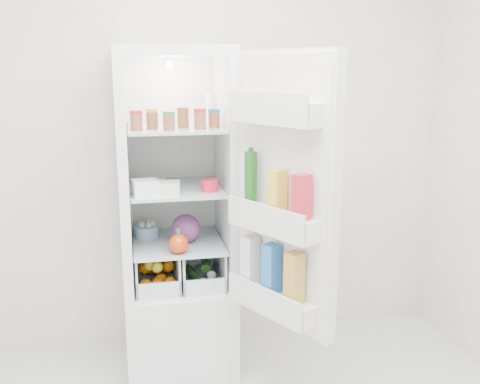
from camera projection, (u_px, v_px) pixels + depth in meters
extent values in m
cube|color=beige|center=(204.00, 135.00, 3.20)|extent=(3.00, 0.02, 2.60)
cube|color=white|center=(180.00, 321.00, 3.12)|extent=(0.60, 0.60, 0.50)
cube|color=white|center=(172.00, 52.00, 2.78)|extent=(0.60, 0.60, 0.05)
cube|color=white|center=(172.00, 165.00, 3.19)|extent=(0.60, 0.05, 1.25)
cube|color=white|center=(124.00, 176.00, 2.87)|extent=(0.05, 0.60, 1.25)
cube|color=white|center=(225.00, 172.00, 2.98)|extent=(0.05, 0.60, 1.25)
cube|color=white|center=(172.00, 166.00, 3.16)|extent=(0.50, 0.01, 1.25)
sphere|color=white|center=(170.00, 65.00, 2.99)|extent=(0.05, 0.05, 0.05)
cube|color=#A8BFC5|center=(178.00, 242.00, 2.99)|extent=(0.49, 0.53, 0.01)
cube|color=#A8BFC5|center=(176.00, 188.00, 2.92)|extent=(0.49, 0.53, 0.02)
cube|color=#A8BFC5|center=(175.00, 128.00, 2.84)|extent=(0.49, 0.53, 0.02)
cylinder|color=#B21919|center=(136.00, 122.00, 2.66)|extent=(0.06, 0.06, 0.08)
cylinder|color=gold|center=(152.00, 121.00, 2.73)|extent=(0.06, 0.06, 0.08)
cylinder|color=#267226|center=(169.00, 122.00, 2.66)|extent=(0.06, 0.06, 0.08)
cylinder|color=brown|center=(183.00, 120.00, 2.78)|extent=(0.06, 0.06, 0.08)
cylinder|color=#B21919|center=(200.00, 121.00, 2.72)|extent=(0.06, 0.06, 0.08)
cylinder|color=#194C8C|center=(214.00, 119.00, 2.79)|extent=(0.06, 0.06, 0.08)
cylinder|color=white|center=(210.00, 108.00, 3.02)|extent=(0.06, 0.06, 0.16)
cube|color=white|center=(145.00, 188.00, 2.71)|extent=(0.14, 0.14, 0.08)
cube|color=silver|center=(168.00, 188.00, 2.74)|extent=(0.13, 0.13, 0.07)
cylinder|color=red|center=(210.00, 185.00, 2.82)|extent=(0.11, 0.11, 0.06)
cube|color=silver|center=(152.00, 183.00, 2.94)|extent=(0.16, 0.14, 0.04)
sphere|color=#571E59|center=(186.00, 228.00, 2.95)|extent=(0.16, 0.16, 0.16)
sphere|color=red|center=(179.00, 244.00, 2.78)|extent=(0.10, 0.10, 0.10)
cylinder|color=#96BCE0|center=(147.00, 231.00, 3.06)|extent=(0.19, 0.19, 0.07)
sphere|color=orange|center=(146.00, 285.00, 2.88)|extent=(0.07, 0.07, 0.07)
sphere|color=orange|center=(158.00, 284.00, 2.89)|extent=(0.07, 0.07, 0.07)
sphere|color=orange|center=(170.00, 283.00, 2.90)|extent=(0.07, 0.07, 0.07)
sphere|color=orange|center=(145.00, 268.00, 2.98)|extent=(0.07, 0.07, 0.07)
sphere|color=orange|center=(157.00, 267.00, 2.99)|extent=(0.07, 0.07, 0.07)
sphere|color=orange|center=(168.00, 266.00, 3.01)|extent=(0.07, 0.07, 0.07)
sphere|color=orange|center=(151.00, 269.00, 3.11)|extent=(0.07, 0.07, 0.07)
sphere|color=orange|center=(163.00, 268.00, 3.13)|extent=(0.07, 0.07, 0.07)
sphere|color=orange|center=(161.00, 280.00, 2.95)|extent=(0.07, 0.07, 0.07)
sphere|color=yellow|center=(149.00, 265.00, 2.92)|extent=(0.06, 0.06, 0.06)
sphere|color=yellow|center=(161.00, 257.00, 3.04)|extent=(0.06, 0.06, 0.06)
sphere|color=yellow|center=(157.00, 267.00, 2.89)|extent=(0.06, 0.06, 0.06)
cylinder|color=#1D4617|center=(193.00, 275.00, 3.05)|extent=(0.09, 0.21, 0.05)
cylinder|color=#1D4617|center=(206.00, 263.00, 3.10)|extent=(0.08, 0.21, 0.05)
sphere|color=white|center=(203.00, 282.00, 2.94)|extent=(0.05, 0.05, 0.05)
sphere|color=white|center=(211.00, 275.00, 2.96)|extent=(0.05, 0.05, 0.05)
cube|color=white|center=(286.00, 193.00, 2.49)|extent=(0.34, 0.55, 1.30)
cube|color=white|center=(281.00, 194.00, 2.47)|extent=(0.28, 0.50, 1.26)
cube|color=white|center=(274.00, 113.00, 2.35)|extent=(0.34, 0.49, 0.10)
cube|color=white|center=(273.00, 222.00, 2.47)|extent=(0.34, 0.49, 0.10)
cube|color=white|center=(272.00, 302.00, 2.56)|extent=(0.34, 0.49, 0.10)
sphere|color=#A35F49|center=(293.00, 100.00, 2.25)|extent=(0.05, 0.05, 0.05)
sphere|color=#A35F49|center=(280.00, 99.00, 2.31)|extent=(0.05, 0.05, 0.05)
sphere|color=#A35F49|center=(267.00, 98.00, 2.36)|extent=(0.05, 0.05, 0.05)
sphere|color=#A35F49|center=(255.00, 98.00, 2.42)|extent=(0.05, 0.05, 0.05)
cylinder|color=#175219|center=(251.00, 179.00, 2.53)|extent=(0.06, 0.06, 0.26)
cube|color=yellow|center=(277.00, 191.00, 2.41)|extent=(0.09, 0.09, 0.20)
cube|color=red|center=(301.00, 197.00, 2.29)|extent=(0.09, 0.09, 0.20)
cube|color=white|center=(250.00, 260.00, 2.63)|extent=(0.10, 0.10, 0.24)
cube|color=blue|center=(271.00, 269.00, 2.51)|extent=(0.10, 0.10, 0.24)
cube|color=gold|center=(294.00, 278.00, 2.40)|extent=(0.10, 0.10, 0.24)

